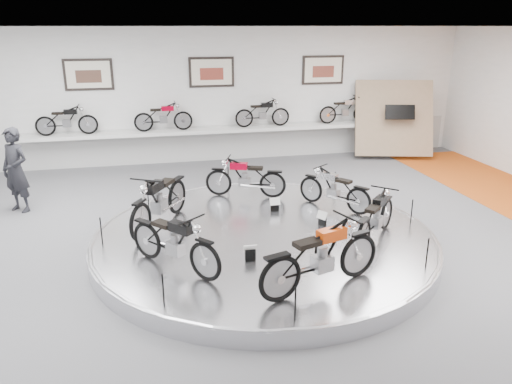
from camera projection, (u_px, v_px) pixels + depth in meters
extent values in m
plane|color=#565658|center=(268.00, 254.00, 9.22)|extent=(16.00, 16.00, 0.00)
plane|color=white|center=(270.00, 27.00, 7.95)|extent=(16.00, 16.00, 0.00)
plane|color=white|center=(212.00, 96.00, 15.06)|extent=(16.00, 0.00, 16.00)
cube|color=#BCBCBA|center=(213.00, 143.00, 15.50)|extent=(15.68, 0.04, 1.10)
cylinder|color=silver|center=(264.00, 240.00, 9.45)|extent=(6.40, 6.40, 0.30)
torus|color=#B2B2BA|center=(264.00, 234.00, 9.42)|extent=(6.40, 6.40, 0.10)
cube|color=silver|center=(214.00, 130.00, 15.10)|extent=(11.00, 0.55, 0.10)
cube|color=#EFE5CC|center=(88.00, 75.00, 14.07)|extent=(1.35, 0.06, 0.88)
cube|color=#EFE5CC|center=(212.00, 72.00, 14.80)|extent=(1.35, 0.06, 0.88)
cube|color=#EFE5CC|center=(323.00, 70.00, 15.54)|extent=(1.35, 0.06, 0.88)
cube|color=#977860|center=(394.00, 118.00, 15.64)|extent=(2.56, 1.52, 2.30)
imported|color=black|center=(16.00, 170.00, 11.10)|extent=(0.83, 0.78, 1.92)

